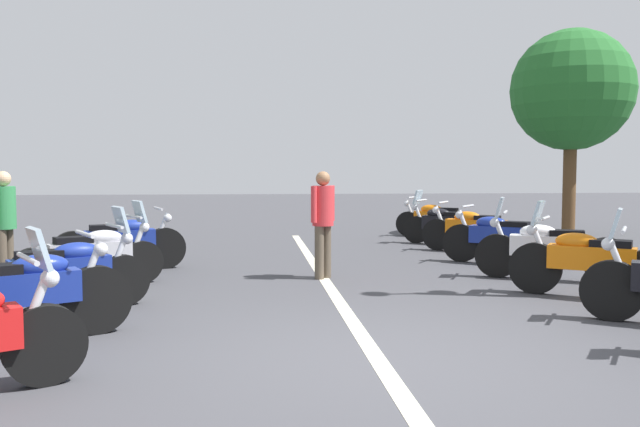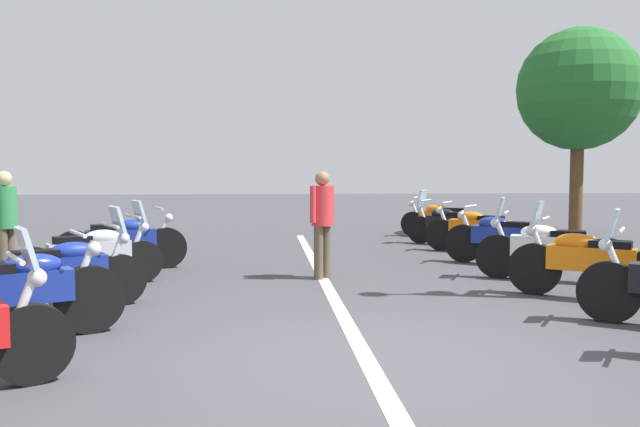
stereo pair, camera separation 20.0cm
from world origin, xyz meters
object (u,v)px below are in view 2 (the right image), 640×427
at_px(motorcycle_left_row_2, 60,272).
at_px(roadside_tree_0, 579,90).
at_px(motorcycle_right_row_3, 549,249).
at_px(motorcycle_right_row_4, 502,238).
at_px(bystander_1, 5,218).
at_px(motorcycle_right_row_7, 442,219).
at_px(motorcycle_left_row_4, 123,242).
at_px(bystander_0, 322,216).
at_px(motorcycle_right_row_2, 588,262).
at_px(motorcycle_right_row_6, 449,224).
at_px(motorcycle_left_row_1, 15,293).
at_px(motorcycle_left_row_3, 92,254).
at_px(motorcycle_right_row_5, 479,230).

height_order(motorcycle_left_row_2, roadside_tree_0, roadside_tree_0).
bearing_deg(motorcycle_left_row_2, motorcycle_right_row_3, -15.33).
distance_m(motorcycle_right_row_4, bystander_1, 7.83).
height_order(motorcycle_right_row_3, motorcycle_right_row_7, motorcycle_right_row_3).
bearing_deg(motorcycle_right_row_7, roadside_tree_0, -144.65).
xyz_separation_m(motorcycle_left_row_4, bystander_0, (-1.04, -3.15, 0.47)).
distance_m(motorcycle_left_row_4, motorcycle_right_row_4, 6.35).
bearing_deg(motorcycle_right_row_2, motorcycle_right_row_3, -59.63).
distance_m(motorcycle_right_row_6, bystander_0, 5.19).
relative_size(motorcycle_left_row_1, motorcycle_right_row_6, 1.12).
bearing_deg(motorcycle_left_row_2, motorcycle_right_row_7, 20.76).
bearing_deg(roadside_tree_0, motorcycle_left_row_4, 115.60).
distance_m(motorcycle_left_row_3, motorcycle_left_row_4, 1.49).
bearing_deg(motorcycle_left_row_4, bystander_0, -37.32).
distance_m(motorcycle_right_row_7, bystander_0, 6.64).
relative_size(motorcycle_left_row_3, motorcycle_right_row_4, 1.07).
bearing_deg(motorcycle_right_row_4, motorcycle_left_row_3, 50.12).
relative_size(motorcycle_left_row_4, motorcycle_right_row_7, 1.08).
height_order(motorcycle_right_row_3, motorcycle_right_row_5, motorcycle_right_row_3).
xyz_separation_m(motorcycle_left_row_2, motorcycle_right_row_3, (1.52, -6.49, 0.02)).
height_order(motorcycle_right_row_2, motorcycle_right_row_3, motorcycle_right_row_2).
relative_size(motorcycle_left_row_3, motorcycle_left_row_4, 0.92).
xyz_separation_m(motorcycle_right_row_4, bystander_1, (-1.20, 7.73, 0.47)).
height_order(motorcycle_right_row_7, bystander_0, bystander_0).
height_order(motorcycle_right_row_3, motorcycle_right_row_6, motorcycle_right_row_3).
bearing_deg(motorcycle_left_row_3, motorcycle_right_row_6, 7.19).
relative_size(motorcycle_left_row_1, motorcycle_right_row_3, 0.94).
distance_m(motorcycle_left_row_2, motorcycle_right_row_7, 10.14).
xyz_separation_m(motorcycle_right_row_4, motorcycle_right_row_5, (1.65, -0.14, -0.01)).
xyz_separation_m(motorcycle_right_row_5, bystander_1, (-2.85, 7.87, 0.48)).
height_order(motorcycle_right_row_5, motorcycle_right_row_7, motorcycle_right_row_5).
xyz_separation_m(motorcycle_left_row_3, motorcycle_right_row_5, (3.21, -6.58, 0.00)).
relative_size(motorcycle_left_row_3, bystander_1, 1.16).
relative_size(motorcycle_right_row_3, roadside_tree_0, 0.39).
distance_m(motorcycle_left_row_4, motorcycle_right_row_5, 6.72).
bearing_deg(motorcycle_left_row_3, motorcycle_right_row_4, -14.77).
bearing_deg(motorcycle_right_row_2, motorcycle_left_row_3, 22.72).
bearing_deg(bystander_1, motorcycle_left_row_2, 133.68).
height_order(motorcycle_left_row_1, bystander_0, bystander_0).
height_order(motorcycle_right_row_2, motorcycle_right_row_5, motorcycle_right_row_2).
bearing_deg(motorcycle_right_row_7, motorcycle_left_row_4, 67.62).
distance_m(motorcycle_right_row_2, roadside_tree_0, 9.07).
height_order(motorcycle_right_row_2, roadside_tree_0, roadside_tree_0).
xyz_separation_m(motorcycle_left_row_2, motorcycle_right_row_2, (0.17, -6.38, 0.02)).
relative_size(motorcycle_right_row_2, roadside_tree_0, 0.34).
height_order(motorcycle_right_row_4, bystander_0, bystander_0).
xyz_separation_m(motorcycle_left_row_3, motorcycle_right_row_6, (4.56, -6.38, -0.00)).
bearing_deg(motorcycle_right_row_2, motorcycle_left_row_2, 36.51).
bearing_deg(motorcycle_right_row_3, bystander_1, 23.20).
xyz_separation_m(motorcycle_left_row_4, motorcycle_right_row_6, (3.07, -6.29, -0.01)).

